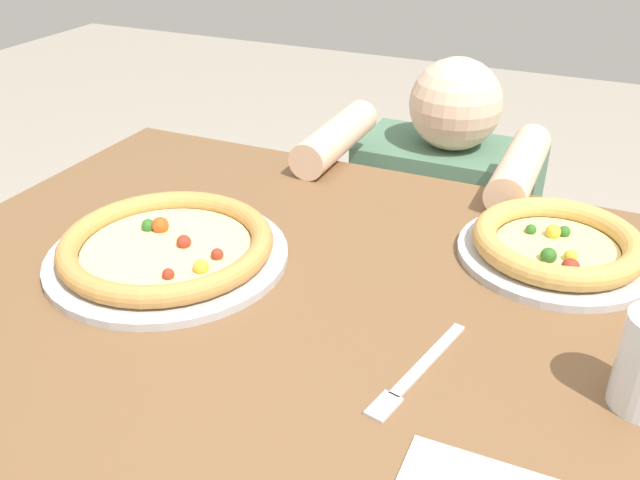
% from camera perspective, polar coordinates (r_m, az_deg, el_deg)
% --- Properties ---
extents(dining_table, '(1.29, 0.86, 0.75)m').
position_cam_1_polar(dining_table, '(0.99, 1.95, -9.94)').
color(dining_table, brown).
rests_on(dining_table, ground).
extents(pizza_near, '(0.35, 0.35, 0.04)m').
position_cam_1_polar(pizza_near, '(1.02, -12.60, -0.63)').
color(pizza_near, '#B7B7BC').
rests_on(pizza_near, dining_table).
extents(pizza_far, '(0.29, 0.29, 0.05)m').
position_cam_1_polar(pizza_far, '(1.06, 19.12, -0.42)').
color(pizza_far, '#B7B7BC').
rests_on(pizza_far, dining_table).
extents(fork, '(0.06, 0.20, 0.00)m').
position_cam_1_polar(fork, '(0.81, 7.94, -10.92)').
color(fork, silver).
rests_on(fork, dining_table).
extents(diner_seated, '(0.43, 0.53, 0.91)m').
position_cam_1_polar(diner_seated, '(1.67, 9.83, -2.22)').
color(diner_seated, '#333847').
rests_on(diner_seated, ground).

